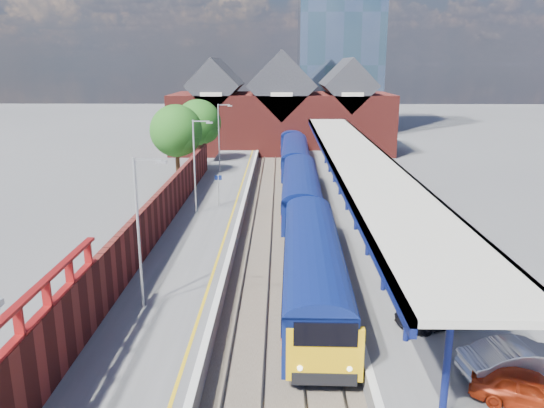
{
  "coord_description": "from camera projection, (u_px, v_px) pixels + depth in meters",
  "views": [
    {
      "loc": [
        -0.15,
        -16.54,
        11.89
      ],
      "look_at": [
        -0.7,
        18.63,
        2.6
      ],
      "focal_mm": 35.0,
      "sensor_mm": 36.0,
      "label": 1
    }
  ],
  "objects": [
    {
      "name": "station_building",
      "position": [
        282.0,
        112.0,
        73.71
      ],
      "size": [
        30.0,
        12.12,
        13.78
      ],
      "color": "maroon",
      "rests_on": "ground"
    },
    {
      "name": "train",
      "position": [
        297.0,
        170.0,
        50.75
      ],
      "size": [
        3.15,
        65.95,
        3.45
      ],
      "color": "navy",
      "rests_on": "ground"
    },
    {
      "name": "parked_car_dark",
      "position": [
        441.0,
        312.0,
        22.75
      ],
      "size": [
        4.29,
        2.79,
        1.16
      ],
      "primitive_type": "imported",
      "rotation": [
        0.0,
        0.0,
        1.89
      ],
      "color": "black",
      "rests_on": "right_platform"
    },
    {
      "name": "canopy",
      "position": [
        357.0,
        158.0,
        38.82
      ],
      "size": [
        4.5,
        52.0,
        4.48
      ],
      "color": "#0E1756",
      "rests_on": "right_platform"
    },
    {
      "name": "lamp_post_c",
      "position": [
        196.0,
        161.0,
        39.12
      ],
      "size": [
        1.48,
        0.18,
        7.0
      ],
      "color": "#A5A8AA",
      "rests_on": "left_platform"
    },
    {
      "name": "parked_car_red",
      "position": [
        528.0,
        389.0,
        17.31
      ],
      "size": [
        3.86,
        2.82,
        1.22
      ],
      "primitive_type": "imported",
      "rotation": [
        0.0,
        0.0,
        1.14
      ],
      "color": "#A62A0D",
      "rests_on": "right_platform"
    },
    {
      "name": "right_platform",
      "position": [
        365.0,
        228.0,
        38.14
      ],
      "size": [
        6.0,
        76.0,
        1.0
      ],
      "primitive_type": "cube",
      "color": "#565659",
      "rests_on": "ground"
    },
    {
      "name": "tree_near",
      "position": [
        178.0,
        132.0,
        52.53
      ],
      "size": [
        5.2,
        5.2,
        8.1
      ],
      "color": "#382314",
      "rests_on": "ground"
    },
    {
      "name": "parked_car_silver",
      "position": [
        524.0,
        363.0,
        18.64
      ],
      "size": [
        4.58,
        2.12,
        1.46
      ],
      "primitive_type": "imported",
      "rotation": [
        0.0,
        0.0,
        1.71
      ],
      "color": "#BBBBC1",
      "rests_on": "right_platform"
    },
    {
      "name": "lamp_post_d",
      "position": [
        220.0,
        133.0,
        54.59
      ],
      "size": [
        1.48,
        0.18,
        7.0
      ],
      "color": "#A5A8AA",
      "rests_on": "left_platform"
    },
    {
      "name": "lamp_post_b",
      "position": [
        141.0,
        224.0,
        23.65
      ],
      "size": [
        1.48,
        0.18,
        7.0
      ],
      "color": "#A5A8AA",
      "rests_on": "left_platform"
    },
    {
      "name": "left_platform",
      "position": [
        206.0,
        227.0,
        38.32
      ],
      "size": [
        5.0,
        76.0,
        1.0
      ],
      "primitive_type": "cube",
      "color": "#565659",
      "rests_on": "ground"
    },
    {
      "name": "coping_left",
      "position": [
        238.0,
        220.0,
        38.15
      ],
      "size": [
        0.3,
        76.0,
        0.05
      ],
      "primitive_type": "cube",
      "color": "silver",
      "rests_on": "left_platform"
    },
    {
      "name": "tree_far",
      "position": [
        200.0,
        124.0,
        60.25
      ],
      "size": [
        5.2,
        5.2,
        8.1
      ],
      "color": "#382314",
      "rests_on": "ground"
    },
    {
      "name": "glass_tower",
      "position": [
        340.0,
        14.0,
        91.05
      ],
      "size": [
        14.2,
        14.2,
        40.3
      ],
      "color": "slate",
      "rests_on": "ground"
    },
    {
      "name": "rails",
      "position": [
        282.0,
        232.0,
        38.33
      ],
      "size": [
        4.51,
        76.0,
        0.14
      ],
      "color": "slate",
      "rests_on": "ground"
    },
    {
      "name": "ballast_bed",
      "position": [
        282.0,
        233.0,
        38.36
      ],
      "size": [
        6.0,
        76.0,
        0.06
      ],
      "primitive_type": "cube",
      "color": "#473D33",
      "rests_on": "ground"
    },
    {
      "name": "ground",
      "position": [
        282.0,
        200.0,
        48.03
      ],
      "size": [
        240.0,
        240.0,
        0.0
      ],
      "primitive_type": "plane",
      "color": "#5B5B5E",
      "rests_on": "ground"
    },
    {
      "name": "yellow_line",
      "position": [
        230.0,
        220.0,
        38.16
      ],
      "size": [
        0.14,
        76.0,
        0.01
      ],
      "primitive_type": "cube",
      "color": "yellow",
      "rests_on": "left_platform"
    },
    {
      "name": "coping_right",
      "position": [
        326.0,
        221.0,
        38.05
      ],
      "size": [
        0.3,
        76.0,
        0.05
      ],
      "primitive_type": "cube",
      "color": "silver",
      "rests_on": "right_platform"
    },
    {
      "name": "platform_sign",
      "position": [
        218.0,
        185.0,
        41.62
      ],
      "size": [
        0.55,
        0.08,
        2.5
      ],
      "color": "#A5A8AA",
      "rests_on": "left_platform"
    },
    {
      "name": "brick_wall",
      "position": [
        147.0,
        228.0,
        31.62
      ],
      "size": [
        0.35,
        50.0,
        3.86
      ],
      "color": "maroon",
      "rests_on": "left_platform"
    },
    {
      "name": "parked_car_blue",
      "position": [
        410.0,
        249.0,
        30.56
      ],
      "size": [
        4.37,
        3.08,
        1.11
      ],
      "primitive_type": "imported",
      "rotation": [
        0.0,
        0.0,
        1.23
      ],
      "color": "navy",
      "rests_on": "right_platform"
    }
  ]
}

